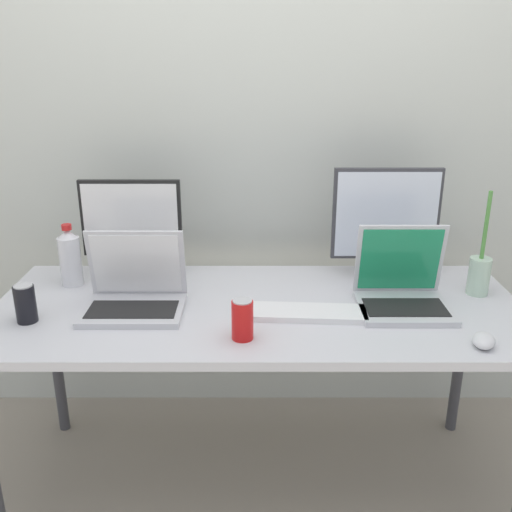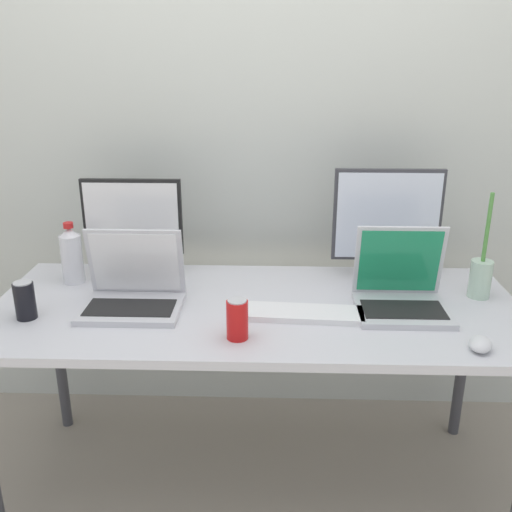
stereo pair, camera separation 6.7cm
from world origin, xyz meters
The scene contains 13 objects.
ground_plane centered at (0.00, 0.00, 0.00)m, with size 16.00×16.00×0.00m, color gray.
wall_back centered at (0.00, 0.59, 1.30)m, with size 7.00×0.08×2.60m, color silver.
work_desk centered at (0.00, 0.00, 0.68)m, with size 1.82×0.76×0.74m.
monitor_left centered at (-0.47, 0.26, 0.93)m, with size 0.37×0.21×0.38m.
monitor_center centered at (0.48, 0.27, 0.96)m, with size 0.40×0.20×0.42m.
laptop_silver centered at (-0.41, -0.02, 0.80)m, with size 0.33×0.25×0.26m.
laptop_secondary centered at (0.49, 0.00, 0.80)m, with size 0.30×0.26×0.27m.
keyboard_main centered at (0.15, -0.08, 0.75)m, with size 0.42×0.12×0.02m, color white.
mouse_by_keyboard centered at (0.66, -0.29, 0.76)m, with size 0.06×0.09×0.04m, color silver.
water_bottle centered at (-0.69, 0.19, 0.85)m, with size 0.08×0.08×0.23m.
soda_can_near_keyboard centered at (-0.74, -0.12, 0.80)m, with size 0.07×0.07×0.13m.
soda_can_by_laptop centered at (-0.05, -0.24, 0.80)m, with size 0.07×0.07×0.13m.
bamboo_vase centered at (0.79, 0.10, 0.82)m, with size 0.08×0.08×0.38m.
Camera 1 is at (-0.01, -1.78, 1.56)m, focal length 40.00 mm.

